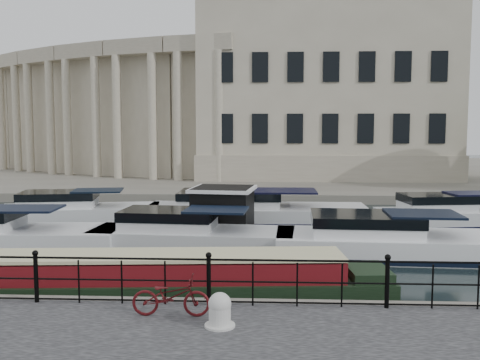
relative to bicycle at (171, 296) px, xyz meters
name	(u,v)px	position (x,y,z in m)	size (l,w,h in m)	color
ground_plane	(218,297)	(0.73, 3.02, -0.99)	(160.00, 160.00, 0.00)	black
far_bank	(253,172)	(0.73, 42.02, -0.71)	(120.00, 42.00, 0.55)	#6B665B
railing	(209,277)	(0.73, 0.77, 0.21)	(24.14, 0.14, 1.22)	black
civic_building	(241,101)	(-0.27, 37.72, 6.05)	(53.55, 31.84, 16.85)	#ADA38C
bicycle	(171,296)	(0.00, 0.00, 0.00)	(0.58, 1.67, 0.88)	#460C0F
mooring_bollard	(220,311)	(1.10, -0.55, -0.11)	(0.63, 0.63, 0.70)	silver
narrowboat	(144,284)	(-1.27, 2.93, -0.62)	(13.52, 2.83, 1.50)	black
harbour_hut	(223,215)	(0.23, 10.93, -0.04)	(3.76, 3.26, 2.22)	#6B665B
cabin_cruisers	(216,227)	(-0.10, 11.36, -0.62)	(27.64, 10.15, 1.99)	white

